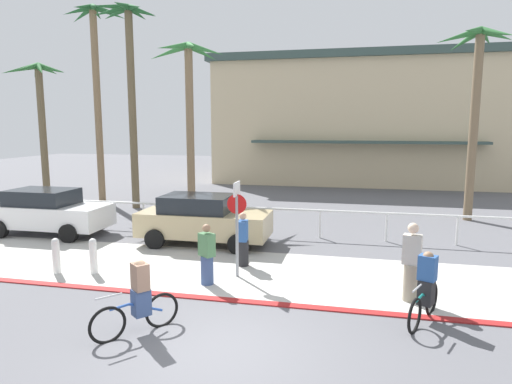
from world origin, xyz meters
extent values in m
plane|color=#5B5B60|center=(0.00, 10.00, 0.00)|extent=(80.00, 80.00, 0.00)
cube|color=beige|center=(0.00, 4.20, 0.01)|extent=(44.00, 4.00, 0.02)
cube|color=maroon|center=(0.00, 2.20, 0.01)|extent=(44.00, 0.24, 0.03)
cube|color=beige|center=(2.89, 27.28, 4.14)|extent=(20.56, 10.55, 8.29)
cube|color=#384C47|center=(2.89, 27.28, 8.54)|extent=(21.16, 11.15, 0.50)
cube|color=#384C47|center=(2.89, 21.50, 3.00)|extent=(14.39, 1.20, 0.16)
cylinder|color=white|center=(0.00, 8.50, 1.00)|extent=(25.27, 0.08, 0.08)
cylinder|color=white|center=(-10.34, 8.50, 0.50)|extent=(0.08, 0.08, 1.00)
cylinder|color=white|center=(-8.04, 8.50, 0.50)|extent=(0.08, 0.08, 1.00)
cylinder|color=white|center=(-5.74, 8.50, 0.50)|extent=(0.08, 0.08, 1.00)
cylinder|color=white|center=(-3.45, 8.50, 0.50)|extent=(0.08, 0.08, 1.00)
cylinder|color=white|center=(-1.15, 8.50, 0.50)|extent=(0.08, 0.08, 1.00)
cylinder|color=white|center=(1.15, 8.50, 0.50)|extent=(0.08, 0.08, 1.00)
cylinder|color=white|center=(3.45, 8.50, 0.50)|extent=(0.08, 0.08, 1.00)
cylinder|color=white|center=(5.74, 8.50, 0.50)|extent=(0.08, 0.08, 1.00)
cylinder|color=gray|center=(-0.68, 3.81, 1.10)|extent=(0.08, 0.08, 2.20)
cube|color=white|center=(-0.68, 3.81, 2.38)|extent=(0.04, 0.56, 0.36)
cylinder|color=red|center=(-0.68, 3.81, 1.98)|extent=(0.52, 0.03, 0.52)
cylinder|color=white|center=(-4.54, 3.18, 0.42)|extent=(0.20, 0.20, 0.85)
sphere|color=white|center=(-4.54, 3.18, 0.90)|extent=(0.20, 0.20, 0.20)
cylinder|color=white|center=(-5.54, 2.98, 0.42)|extent=(0.20, 0.20, 0.85)
sphere|color=white|center=(-5.54, 2.98, 0.90)|extent=(0.20, 0.20, 0.20)
cylinder|color=brown|center=(-13.63, 13.07, 3.52)|extent=(0.36, 0.36, 7.05)
cone|color=#2D6B33|center=(-12.89, 13.07, 6.85)|extent=(1.57, 0.32, 0.71)
cone|color=#2D6B33|center=(-13.19, 13.51, 6.92)|extent=(1.15, 1.15, 0.57)
cone|color=#2D6B33|center=(-13.63, 13.81, 6.91)|extent=(0.32, 1.54, 0.58)
cone|color=#2D6B33|center=(-14.27, 13.71, 6.84)|extent=(1.55, 1.55, 0.73)
cone|color=#2D6B33|center=(-14.53, 13.07, 6.92)|extent=(1.84, 0.32, 0.58)
cone|color=#2D6B33|center=(-14.22, 12.47, 6.80)|extent=(1.48, 1.48, 0.80)
cone|color=#2D6B33|center=(-13.63, 12.26, 6.84)|extent=(0.32, 1.69, 0.74)
cone|color=#2D6B33|center=(-13.15, 12.58, 6.79)|extent=(1.28, 1.28, 0.82)
cylinder|color=#846B4C|center=(-10.95, 14.00, 4.99)|extent=(0.36, 0.36, 9.98)
cone|color=#235B2D|center=(-10.17, 14.00, 9.76)|extent=(1.63, 0.32, 0.74)
cone|color=#235B2D|center=(-10.40, 14.68, 9.81)|extent=(1.38, 1.62, 0.65)
cone|color=#235B2D|center=(-11.08, 14.59, 9.81)|extent=(0.60, 1.34, 0.64)
cone|color=#235B2D|center=(-11.79, 14.40, 9.73)|extent=(1.91, 1.14, 0.80)
cone|color=#235B2D|center=(-11.59, 13.69, 9.75)|extent=(1.51, 0.95, 0.76)
cone|color=#235B2D|center=(-11.08, 13.39, 9.83)|extent=(0.60, 1.34, 0.60)
cone|color=#235B2D|center=(-10.48, 13.41, 9.82)|extent=(1.23, 1.43, 0.62)
cylinder|color=brown|center=(-8.17, 12.50, 4.72)|extent=(0.36, 0.36, 9.43)
cone|color=#235B2D|center=(-7.49, 12.50, 9.22)|extent=(1.46, 0.32, 0.74)
cone|color=#235B2D|center=(-7.68, 12.91, 9.30)|extent=(1.24, 1.11, 0.58)
cone|color=#235B2D|center=(-8.06, 13.16, 9.30)|extent=(0.56, 1.44, 0.59)
cone|color=#235B2D|center=(-8.62, 13.27, 9.19)|extent=(1.22, 1.79, 0.80)
cone|color=#235B2D|center=(-8.97, 12.79, 9.27)|extent=(1.76, 0.90, 0.64)
cone|color=#235B2D|center=(-8.92, 12.22, 9.23)|extent=(1.67, 0.87, 0.72)
cone|color=#235B2D|center=(-8.64, 11.68, 9.29)|extent=(1.24, 1.82, 0.59)
cone|color=#235B2D|center=(-8.01, 11.58, 9.31)|extent=(0.65, 1.93, 0.57)
cone|color=#235B2D|center=(-7.64, 12.05, 9.31)|extent=(1.31, 1.17, 0.57)
cylinder|color=#846B4C|center=(-5.13, 12.15, 3.78)|extent=(0.36, 0.36, 7.57)
cone|color=#387F3D|center=(-4.32, 12.15, 7.34)|extent=(1.70, 0.32, 0.76)
cone|color=#387F3D|center=(-4.71, 12.87, 7.33)|extent=(1.15, 1.68, 0.78)
cone|color=#387F3D|center=(-5.45, 12.71, 7.41)|extent=(0.96, 1.34, 0.62)
cone|color=#387F3D|center=(-6.06, 12.15, 7.29)|extent=(1.94, 0.32, 0.85)
cone|color=#387F3D|center=(-5.55, 11.43, 7.40)|extent=(1.15, 1.67, 0.65)
cone|color=#387F3D|center=(-4.75, 11.49, 7.43)|extent=(1.07, 1.54, 0.59)
cylinder|color=#756047|center=(7.10, 12.98, 3.91)|extent=(0.36, 0.36, 7.82)
cone|color=#2D6B33|center=(7.70, 12.98, 7.61)|extent=(1.31, 0.32, 0.73)
cone|color=#2D6B33|center=(7.44, 13.57, 7.64)|extent=(1.00, 1.41, 0.67)
cone|color=#2D6B33|center=(6.67, 13.73, 7.55)|extent=(1.19, 1.74, 0.85)
cone|color=#2D6B33|center=(6.26, 12.98, 7.61)|extent=(1.76, 0.32, 0.74)
cone|color=#2D6B33|center=(6.63, 12.18, 7.67)|extent=(1.23, 1.82, 0.61)
cone|color=#2D6B33|center=(7.52, 12.26, 7.57)|extent=(1.15, 1.68, 0.81)
cube|color=white|center=(-8.67, 6.82, 0.73)|extent=(4.40, 1.80, 0.80)
cube|color=#1E2328|center=(-8.92, 6.82, 1.41)|extent=(2.29, 1.58, 0.56)
cylinder|color=black|center=(-7.26, 7.72, 0.33)|extent=(0.66, 0.22, 0.66)
cylinder|color=black|center=(-7.26, 5.92, 0.33)|extent=(0.66, 0.22, 0.66)
cylinder|color=black|center=(-10.08, 7.72, 0.33)|extent=(0.66, 0.22, 0.66)
cube|color=tan|center=(-2.61, 6.75, 0.73)|extent=(4.40, 1.80, 0.80)
cube|color=#1E2328|center=(-2.86, 6.75, 1.41)|extent=(2.29, 1.58, 0.56)
cylinder|color=black|center=(-1.20, 7.65, 0.33)|extent=(0.66, 0.22, 0.66)
cylinder|color=black|center=(-1.20, 5.85, 0.33)|extent=(0.66, 0.22, 0.66)
cylinder|color=black|center=(-4.02, 7.65, 0.33)|extent=(0.66, 0.22, 0.66)
cylinder|color=black|center=(-4.02, 5.85, 0.33)|extent=(0.66, 0.22, 0.66)
torus|color=black|center=(-2.10, -0.19, 0.33)|extent=(0.51, 0.59, 0.72)
torus|color=black|center=(-1.40, 0.66, 0.33)|extent=(0.51, 0.59, 0.72)
cylinder|color=#2851A8|center=(-1.61, 0.40, 0.48)|extent=(0.48, 0.56, 0.35)
cylinder|color=#2851A8|center=(-1.95, 0.00, 0.62)|extent=(0.28, 0.33, 0.07)
cylinder|color=#2851A8|center=(-1.67, 0.33, 0.55)|extent=(0.05, 0.05, 0.44)
cylinder|color=silver|center=(-2.07, -0.15, 0.88)|extent=(0.35, 0.41, 0.04)
cube|color=#384C7A|center=(-1.67, 0.33, 0.61)|extent=(0.42, 0.43, 0.52)
cube|color=#93705B|center=(-1.67, 0.33, 1.13)|extent=(0.43, 0.42, 0.52)
sphere|color=#D6A884|center=(-1.67, 0.33, 1.36)|extent=(0.22, 0.22, 0.22)
torus|color=black|center=(3.53, 1.48, 0.33)|extent=(0.36, 0.68, 0.72)
torus|color=black|center=(4.00, 2.48, 0.33)|extent=(0.36, 0.68, 0.72)
cylinder|color=#197F7A|center=(3.85, 2.18, 0.48)|extent=(0.34, 0.65, 0.35)
cylinder|color=#197F7A|center=(3.63, 1.70, 0.62)|extent=(0.21, 0.37, 0.07)
cylinder|color=#197F7A|center=(3.81, 2.09, 0.55)|extent=(0.05, 0.05, 0.44)
cylinder|color=silver|center=(3.55, 1.53, 0.88)|extent=(0.25, 0.47, 0.04)
cube|color=#232326|center=(3.81, 2.09, 0.61)|extent=(0.39, 0.41, 0.52)
cube|color=#2D5699|center=(3.81, 2.09, 1.13)|extent=(0.42, 0.38, 0.52)
sphere|color=#9E7556|center=(3.81, 2.09, 1.36)|extent=(0.22, 0.22, 0.22)
cylinder|color=#232326|center=(-0.76, 4.74, 0.38)|extent=(0.35, 0.35, 0.75)
cube|color=#2D5699|center=(-0.76, 4.74, 1.04)|extent=(0.30, 0.43, 0.58)
sphere|color=#D6A884|center=(-0.76, 4.74, 1.47)|extent=(0.21, 0.21, 0.21)
cylinder|color=gray|center=(3.62, 3.08, 0.44)|extent=(0.39, 0.39, 0.89)
cube|color=#B7B2A8|center=(3.62, 3.08, 1.23)|extent=(0.45, 0.35, 0.68)
sphere|color=beige|center=(3.62, 3.08, 1.72)|extent=(0.24, 0.24, 0.24)
cylinder|color=#384C7A|center=(-1.27, 3.08, 0.38)|extent=(0.44, 0.44, 0.76)
cube|color=#4C7F51|center=(-1.27, 3.08, 1.05)|extent=(0.48, 0.44, 0.58)
sphere|color=#9E7556|center=(-1.27, 3.08, 1.47)|extent=(0.21, 0.21, 0.21)
camera|label=1|loc=(2.28, -7.14, 3.99)|focal=30.98mm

